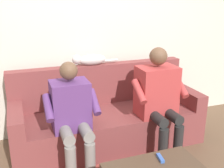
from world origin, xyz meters
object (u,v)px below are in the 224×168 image
Objects in this scene: person_right_seated at (72,112)px; couch at (107,119)px; cat_on_backrest at (90,60)px; remote_blue at (160,158)px; person_left_seated at (158,95)px.

couch is at bearing -143.09° from person_right_seated.
remote_blue is (-0.22, 1.33, -0.56)m from cat_on_backrest.
person_left_seated is (-0.48, 0.34, 0.35)m from couch.
couch is at bearing 114.30° from cat_on_backrest.
person_right_seated is at bearing 0.96° from person_left_seated.
person_left_seated reaches higher than couch.
person_left_seated is at bearing 134.61° from cat_on_backrest.
person_right_seated reaches higher than cat_on_backrest.
person_left_seated is 0.86m from remote_blue.
person_right_seated is at bearing 48.43° from remote_blue.
person_left_seated reaches higher than person_right_seated.
cat_on_backrest is 4.73× the size of remote_blue.
person_left_seated is at bearing 144.34° from couch.
remote_blue is (-0.58, 0.71, -0.21)m from person_right_seated.
cat_on_backrest is (-0.36, -0.62, 0.35)m from person_right_seated.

